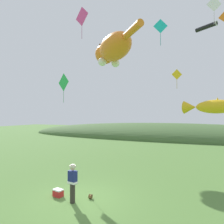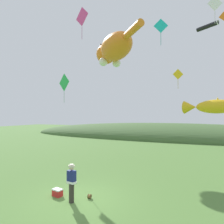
% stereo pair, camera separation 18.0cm
% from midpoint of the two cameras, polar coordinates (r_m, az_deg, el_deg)
% --- Properties ---
extents(ground_plane, '(120.00, 120.00, 0.00)m').
position_cam_midpoint_polar(ground_plane, '(10.62, -9.65, -23.42)').
color(ground_plane, '#517A38').
extents(distant_hill_ridge, '(58.68, 15.92, 5.19)m').
position_cam_midpoint_polar(distant_hill_ridge, '(38.47, 14.85, -6.93)').
color(distant_hill_ridge, '#426033').
rests_on(distant_hill_ridge, ground).
extents(festival_attendant, '(0.46, 0.32, 1.77)m').
position_cam_midpoint_polar(festival_attendant, '(10.01, -11.74, -19.00)').
color(festival_attendant, '#332D28').
rests_on(festival_attendant, ground).
extents(kite_spool, '(0.13, 0.22, 0.22)m').
position_cam_midpoint_polar(kite_spool, '(10.59, -6.68, -22.85)').
color(kite_spool, olive).
rests_on(kite_spool, ground).
extents(picnic_cooler, '(0.54, 0.42, 0.36)m').
position_cam_midpoint_polar(picnic_cooler, '(11.11, -15.62, -21.34)').
color(picnic_cooler, red).
rests_on(picnic_cooler, ground).
extents(kite_giant_cat, '(7.23, 7.70, 2.97)m').
position_cam_midpoint_polar(kite_giant_cat, '(21.65, -0.08, 17.42)').
color(kite_giant_cat, orange).
extents(kite_fish_windsock, '(3.04, 1.74, 0.91)m').
position_cam_midpoint_polar(kite_fish_windsock, '(12.76, 25.83, 1.40)').
color(kite_fish_windsock, gold).
extents(kite_tube_streamer, '(1.81, 1.32, 0.44)m').
position_cam_midpoint_polar(kite_tube_streamer, '(20.57, 25.15, 21.18)').
color(kite_tube_streamer, black).
extents(kite_diamond_white, '(0.99, 0.35, 1.94)m').
position_cam_midpoint_polar(kite_diamond_white, '(17.22, 26.84, 25.74)').
color(kite_diamond_white, white).
extents(kite_diamond_pink, '(1.25, 0.47, 2.23)m').
position_cam_midpoint_polar(kite_diamond_pink, '(15.26, -8.97, 25.33)').
color(kite_diamond_pink, '#E53F8C').
extents(kite_diamond_gold, '(0.95, 0.49, 1.95)m').
position_cam_midpoint_polar(kite_diamond_gold, '(20.97, 17.80, 10.13)').
color(kite_diamond_gold, yellow).
extents(kite_diamond_teal, '(0.99, 0.35, 1.94)m').
position_cam_midpoint_polar(kite_diamond_teal, '(16.13, 13.35, 22.70)').
color(kite_diamond_teal, '#19BFBF').
extents(kite_diamond_green, '(1.34, 0.52, 2.33)m').
position_cam_midpoint_polar(kite_diamond_green, '(16.55, -13.98, 8.19)').
color(kite_diamond_green, green).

